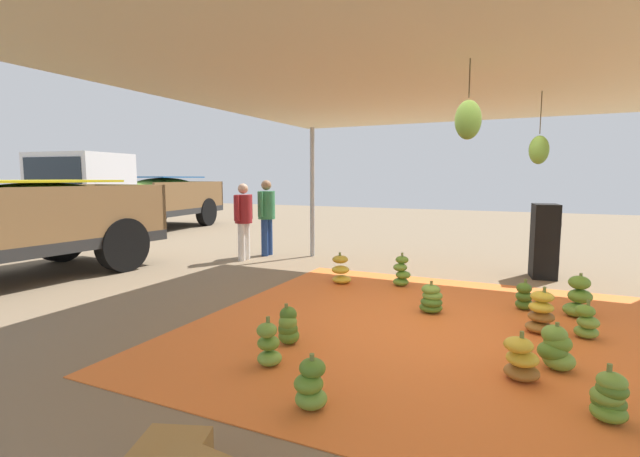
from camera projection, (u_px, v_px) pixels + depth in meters
The scene contains 20 objects.
ground_plane at pixel (216, 299), 6.48m from camera, with size 40.00×40.00×0.00m, color #7F6B51.
tarp_orange at pixel (424, 328), 5.22m from camera, with size 5.29×5.17×0.01m, color orange.
tent_canopy at pixel (440, 80), 4.87m from camera, with size 8.00×7.00×2.88m.
banana_bunch_1 at pixel (268, 345), 4.14m from camera, with size 0.32×0.32×0.47m.
banana_bunch_2 at pixel (578, 298), 5.61m from camera, with size 0.44×0.45×0.55m.
banana_bunch_3 at pixel (431, 300), 5.78m from camera, with size 0.40×0.39×0.42m.
banana_bunch_4 at pixel (341, 271), 7.38m from camera, with size 0.45×0.44×0.52m.
banana_bunch_5 at pixel (311, 385), 3.38m from camera, with size 0.35×0.35×0.43m.
banana_bunch_6 at pixel (541, 313), 5.04m from camera, with size 0.42×0.42×0.52m.
banana_bunch_7 at pixel (521, 360), 3.85m from camera, with size 0.34×0.34×0.43m.
banana_bunch_8 at pixel (556, 349), 4.08m from camera, with size 0.35×0.37×0.43m.
banana_bunch_9 at pixel (402, 272), 7.21m from camera, with size 0.34×0.34×0.54m.
banana_bunch_10 at pixel (524, 297), 5.89m from camera, with size 0.30×0.26×0.42m.
banana_bunch_11 at pixel (609, 397), 3.21m from camera, with size 0.38×0.34×0.41m.
banana_bunch_12 at pixel (587, 323), 4.85m from camera, with size 0.35×0.31×0.43m.
banana_bunch_13 at pixel (288, 326), 4.69m from camera, with size 0.30×0.30×0.43m.
cargo_truck_far at pixel (134, 195), 14.25m from camera, with size 6.74×3.17×2.40m.
worker_0 at pixel (267, 212), 10.02m from camera, with size 0.62×0.38×1.69m.
worker_1 at pixel (243, 216), 9.44m from camera, with size 0.59×0.36×1.62m.
speaker_stack at pixel (544, 241), 7.81m from camera, with size 0.59×0.48×1.29m.
Camera 1 is at (-5.10, -1.04, 1.74)m, focal length 25.21 mm.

